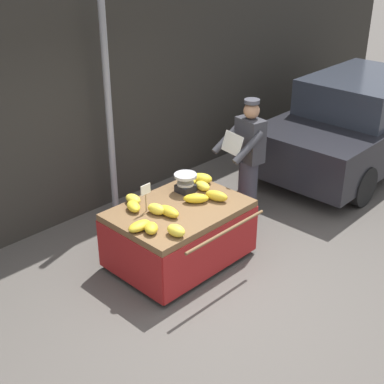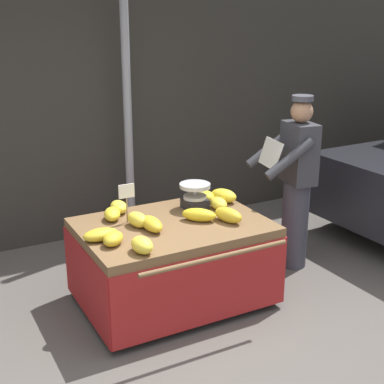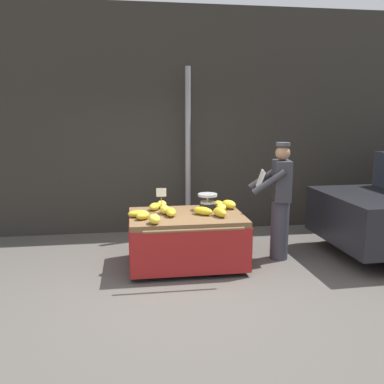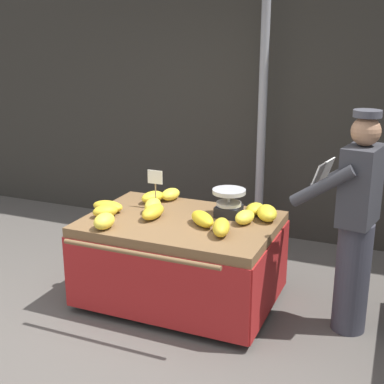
{
  "view_description": "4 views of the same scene",
  "coord_description": "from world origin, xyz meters",
  "px_view_note": "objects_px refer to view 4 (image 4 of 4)",
  "views": [
    {
      "loc": [
        -3.6,
        -3.21,
        3.74
      ],
      "look_at": [
        0.34,
        0.64,
        0.96
      ],
      "focal_mm": 50.73,
      "sensor_mm": 36.0,
      "label": 1
    },
    {
      "loc": [
        -1.64,
        -3.12,
        2.45
      ],
      "look_at": [
        0.47,
        0.8,
        0.98
      ],
      "focal_mm": 51.47,
      "sensor_mm": 36.0,
      "label": 2
    },
    {
      "loc": [
        -0.47,
        -4.74,
        2.13
      ],
      "look_at": [
        0.33,
        0.66,
        1.08
      ],
      "focal_mm": 38.8,
      "sensor_mm": 36.0,
      "label": 3
    },
    {
      "loc": [
        1.98,
        -3.02,
        2.23
      ],
      "look_at": [
        0.37,
        0.79,
        0.99
      ],
      "focal_mm": 49.89,
      "sensor_mm": 36.0,
      "label": 4
    }
  ],
  "objects_px": {
    "street_pole": "(262,112)",
    "banana_bunch_8": "(221,227)",
    "weighing_scale": "(229,203)",
    "banana_bunch_4": "(153,212)",
    "banana_bunch_2": "(245,217)",
    "banana_bunch_11": "(105,211)",
    "banana_bunch_5": "(104,221)",
    "banana_bunch_1": "(153,206)",
    "banana_bunch_9": "(267,213)",
    "banana_cart": "(181,242)",
    "banana_bunch_3": "(152,197)",
    "banana_bunch_10": "(108,206)",
    "banana_bunch_0": "(202,219)",
    "banana_bunch_7": "(171,194)",
    "vendor_person": "(355,223)",
    "banana_bunch_6": "(255,209)",
    "price_sign": "(155,181)"
  },
  "relations": [
    {
      "from": "street_pole",
      "to": "banana_bunch_7",
      "type": "xyz_separation_m",
      "value": [
        -0.54,
        -1.08,
        -0.65
      ]
    },
    {
      "from": "street_pole",
      "to": "banana_bunch_1",
      "type": "height_order",
      "value": "street_pole"
    },
    {
      "from": "banana_cart",
      "to": "vendor_person",
      "type": "bearing_deg",
      "value": 3.95
    },
    {
      "from": "banana_bunch_1",
      "to": "banana_bunch_8",
      "type": "distance_m",
      "value": 0.77
    },
    {
      "from": "banana_bunch_2",
      "to": "banana_bunch_11",
      "type": "height_order",
      "value": "banana_bunch_2"
    },
    {
      "from": "street_pole",
      "to": "banana_bunch_8",
      "type": "distance_m",
      "value": 1.86
    },
    {
      "from": "banana_bunch_7",
      "to": "banana_bunch_5",
      "type": "bearing_deg",
      "value": -100.13
    },
    {
      "from": "banana_bunch_10",
      "to": "banana_bunch_11",
      "type": "bearing_deg",
      "value": -67.07
    },
    {
      "from": "banana_bunch_3",
      "to": "banana_bunch_10",
      "type": "bearing_deg",
      "value": -122.03
    },
    {
      "from": "street_pole",
      "to": "banana_bunch_2",
      "type": "bearing_deg",
      "value": -78.85
    },
    {
      "from": "banana_bunch_4",
      "to": "banana_bunch_7",
      "type": "height_order",
      "value": "banana_bunch_4"
    },
    {
      "from": "banana_cart",
      "to": "banana_bunch_9",
      "type": "relative_size",
      "value": 5.98
    },
    {
      "from": "banana_bunch_1",
      "to": "banana_bunch_9",
      "type": "height_order",
      "value": "banana_bunch_9"
    },
    {
      "from": "banana_bunch_4",
      "to": "vendor_person",
      "type": "height_order",
      "value": "vendor_person"
    },
    {
      "from": "banana_bunch_4",
      "to": "banana_bunch_9",
      "type": "xyz_separation_m",
      "value": [
        0.89,
        0.32,
        0.01
      ]
    },
    {
      "from": "banana_bunch_4",
      "to": "banana_bunch_9",
      "type": "relative_size",
      "value": 1.12
    },
    {
      "from": "weighing_scale",
      "to": "banana_bunch_4",
      "type": "height_order",
      "value": "weighing_scale"
    },
    {
      "from": "banana_bunch_10",
      "to": "price_sign",
      "type": "bearing_deg",
      "value": 38.34
    },
    {
      "from": "banana_bunch_11",
      "to": "street_pole",
      "type": "bearing_deg",
      "value": 64.09
    },
    {
      "from": "weighing_scale",
      "to": "banana_bunch_5",
      "type": "relative_size",
      "value": 1.27
    },
    {
      "from": "banana_bunch_0",
      "to": "banana_bunch_8",
      "type": "distance_m",
      "value": 0.25
    },
    {
      "from": "banana_cart",
      "to": "banana_bunch_4",
      "type": "bearing_deg",
      "value": -164.76
    },
    {
      "from": "banana_bunch_8",
      "to": "banana_bunch_10",
      "type": "height_order",
      "value": "banana_bunch_8"
    },
    {
      "from": "banana_bunch_1",
      "to": "banana_bunch_10",
      "type": "height_order",
      "value": "banana_bunch_1"
    },
    {
      "from": "street_pole",
      "to": "banana_bunch_7",
      "type": "bearing_deg",
      "value": -116.73
    },
    {
      "from": "banana_bunch_1",
      "to": "banana_bunch_9",
      "type": "distance_m",
      "value": 0.97
    },
    {
      "from": "banana_bunch_2",
      "to": "banana_bunch_7",
      "type": "bearing_deg",
      "value": 157.21
    },
    {
      "from": "banana_bunch_0",
      "to": "banana_bunch_4",
      "type": "distance_m",
      "value": 0.44
    },
    {
      "from": "banana_bunch_4",
      "to": "banana_bunch_9",
      "type": "bearing_deg",
      "value": 19.9
    },
    {
      "from": "banana_cart",
      "to": "banana_bunch_4",
      "type": "distance_m",
      "value": 0.35
    },
    {
      "from": "banana_bunch_1",
      "to": "banana_bunch_11",
      "type": "relative_size",
      "value": 1.09
    },
    {
      "from": "weighing_scale",
      "to": "banana_bunch_4",
      "type": "xyz_separation_m",
      "value": [
        -0.56,
        -0.29,
        -0.06
      ]
    },
    {
      "from": "banana_bunch_3",
      "to": "banana_bunch_8",
      "type": "xyz_separation_m",
      "value": [
        0.85,
        -0.52,
        0.01
      ]
    },
    {
      "from": "banana_bunch_11",
      "to": "vendor_person",
      "type": "xyz_separation_m",
      "value": [
        1.98,
        0.29,
        0.08
      ]
    },
    {
      "from": "banana_bunch_3",
      "to": "street_pole",
      "type": "bearing_deg",
      "value": 61.7
    },
    {
      "from": "banana_bunch_3",
      "to": "banana_bunch_10",
      "type": "xyz_separation_m",
      "value": [
        -0.24,
        -0.38,
        -0.0
      ]
    },
    {
      "from": "banana_bunch_5",
      "to": "banana_bunch_8",
      "type": "bearing_deg",
      "value": 14.48
    },
    {
      "from": "banana_bunch_4",
      "to": "banana_bunch_5",
      "type": "relative_size",
      "value": 1.34
    },
    {
      "from": "street_pole",
      "to": "weighing_scale",
      "type": "distance_m",
      "value": 1.43
    },
    {
      "from": "banana_bunch_9",
      "to": "street_pole",
      "type": "bearing_deg",
      "value": 108.35
    },
    {
      "from": "banana_bunch_9",
      "to": "banana_bunch_11",
      "type": "height_order",
      "value": "banana_bunch_9"
    },
    {
      "from": "banana_bunch_10",
      "to": "vendor_person",
      "type": "xyz_separation_m",
      "value": [
        2.04,
        0.16,
        0.08
      ]
    },
    {
      "from": "price_sign",
      "to": "banana_bunch_5",
      "type": "xyz_separation_m",
      "value": [
        -0.14,
        -0.63,
        -0.19
      ]
    },
    {
      "from": "weighing_scale",
      "to": "banana_bunch_11",
      "type": "distance_m",
      "value": 1.04
    },
    {
      "from": "banana_cart",
      "to": "banana_bunch_9",
      "type": "height_order",
      "value": "banana_bunch_9"
    },
    {
      "from": "banana_bunch_9",
      "to": "banana_bunch_6",
      "type": "bearing_deg",
      "value": 143.03
    },
    {
      "from": "street_pole",
      "to": "price_sign",
      "type": "bearing_deg",
      "value": -112.9
    },
    {
      "from": "weighing_scale",
      "to": "banana_bunch_4",
      "type": "bearing_deg",
      "value": -152.37
    },
    {
      "from": "banana_bunch_0",
      "to": "banana_bunch_11",
      "type": "distance_m",
      "value": 0.83
    },
    {
      "from": "weighing_scale",
      "to": "banana_bunch_7",
      "type": "distance_m",
      "value": 0.69
    }
  ]
}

